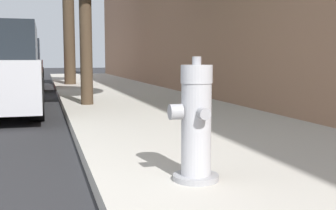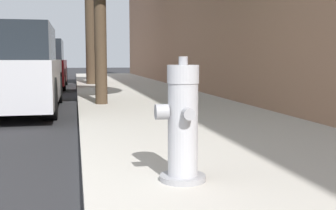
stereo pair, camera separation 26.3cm
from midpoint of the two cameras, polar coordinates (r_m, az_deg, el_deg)
The scene contains 4 objects.
sidewalk_slab at distance 2.74m, azimuth 23.24°, elevation -11.73°, with size 2.78×40.00×0.12m.
fire_hydrant at distance 2.62m, azimuth 4.84°, elevation -2.75°, with size 0.32×0.32×0.78m.
parked_car_near at distance 7.49m, azimuth -20.53°, elevation 4.37°, with size 1.82×3.90×1.43m.
parked_car_mid at distance 13.19m, azimuth -17.01°, elevation 5.15°, with size 1.80×4.12×1.43m.
Camera 2 is at (1.62, -2.14, 0.88)m, focal length 45.00 mm.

